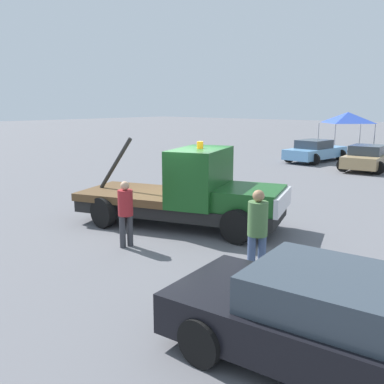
% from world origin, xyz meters
% --- Properties ---
extents(ground_plane, '(160.00, 160.00, 0.00)m').
position_xyz_m(ground_plane, '(0.00, 0.00, 0.00)').
color(ground_plane, slate).
extents(tow_truck, '(6.35, 3.95, 2.51)m').
position_xyz_m(tow_truck, '(0.35, 0.12, 0.96)').
color(tow_truck, black).
rests_on(tow_truck, ground).
extents(foreground_car, '(5.09, 2.50, 1.34)m').
position_xyz_m(foreground_car, '(6.39, -3.76, 0.65)').
color(foreground_car, black).
rests_on(foreground_car, ground).
extents(person_near_truck, '(0.40, 0.40, 1.82)m').
position_xyz_m(person_near_truck, '(3.80, -1.79, 1.05)').
color(person_near_truck, '#475B84').
rests_on(person_near_truck, ground).
extents(person_at_hood, '(0.37, 0.37, 1.65)m').
position_xyz_m(person_at_hood, '(0.35, -2.30, 0.95)').
color(person_at_hood, '#38383D').
rests_on(person_at_hood, ground).
extents(parked_car_skyblue, '(2.63, 4.84, 1.34)m').
position_xyz_m(parked_car_skyblue, '(-3.28, 15.90, 0.65)').
color(parked_car_skyblue, '#669ED1').
rests_on(parked_car_skyblue, ground).
extents(parked_car_tan, '(2.69, 4.53, 1.34)m').
position_xyz_m(parked_car_tan, '(0.35, 14.56, 0.65)').
color(parked_car_tan, tan).
rests_on(parked_car_tan, ground).
extents(canopy_tent_blue, '(3.16, 3.16, 2.90)m').
position_xyz_m(canopy_tent_blue, '(-4.25, 23.27, 2.49)').
color(canopy_tent_blue, '#9E9EA3').
rests_on(canopy_tent_blue, ground).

